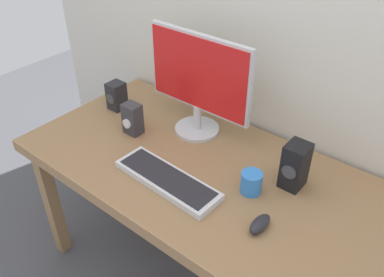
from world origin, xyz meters
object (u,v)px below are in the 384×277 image
(coffee_mug, at_px, (251,183))
(audio_controller, at_px, (133,119))
(desk, at_px, (202,181))
(monitor, at_px, (199,81))
(speaker_left, at_px, (117,96))
(keyboard_primary, at_px, (167,180))
(speaker_right, at_px, (295,166))
(mouse, at_px, (260,224))

(coffee_mug, bearing_deg, audio_controller, 179.77)
(desk, xyz_separation_m, monitor, (-0.19, 0.21, 0.33))
(speaker_left, bearing_deg, keyboard_primary, -24.87)
(speaker_right, xyz_separation_m, audio_controller, (-0.75, -0.13, -0.02))
(monitor, distance_m, speaker_left, 0.49)
(keyboard_primary, bearing_deg, speaker_left, 155.13)
(speaker_left, height_order, coffee_mug, speaker_left)
(monitor, xyz_separation_m, audio_controller, (-0.22, -0.21, -0.18))
(monitor, xyz_separation_m, keyboard_primary, (0.14, -0.37, -0.24))
(keyboard_primary, distance_m, audio_controller, 0.40)
(monitor, height_order, audio_controller, monitor)
(speaker_right, bearing_deg, audio_controller, -169.78)
(mouse, xyz_separation_m, coffee_mug, (-0.13, 0.14, 0.02))
(desk, height_order, coffee_mug, coffee_mug)
(monitor, xyz_separation_m, speaker_left, (-0.44, -0.10, -0.19))
(coffee_mug, bearing_deg, speaker_left, 172.97)
(monitor, relative_size, speaker_right, 2.76)
(speaker_right, relative_size, coffee_mug, 2.15)
(mouse, height_order, audio_controller, audio_controller)
(speaker_left, distance_m, coffee_mug, 0.87)
(speaker_left, relative_size, audio_controller, 0.95)
(keyboard_primary, bearing_deg, monitor, 110.31)
(monitor, height_order, keyboard_primary, monitor)
(keyboard_primary, relative_size, speaker_right, 2.44)
(speaker_left, bearing_deg, coffee_mug, -7.03)
(audio_controller, bearing_deg, desk, -0.00)
(audio_controller, bearing_deg, coffee_mug, -0.23)
(mouse, distance_m, coffee_mug, 0.19)
(desk, distance_m, audio_controller, 0.43)
(desk, bearing_deg, monitor, 131.97)
(desk, bearing_deg, keyboard_primary, -106.40)
(mouse, height_order, coffee_mug, coffee_mug)
(mouse, distance_m, speaker_left, 1.02)
(desk, distance_m, keyboard_primary, 0.19)
(desk, bearing_deg, coffee_mug, -0.62)
(mouse, height_order, speaker_left, speaker_left)
(speaker_left, bearing_deg, desk, -9.38)
(speaker_left, bearing_deg, monitor, 13.15)
(speaker_right, bearing_deg, desk, -158.41)
(mouse, relative_size, speaker_right, 0.57)
(mouse, bearing_deg, keyboard_primary, -175.37)
(speaker_left, bearing_deg, mouse, -13.89)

